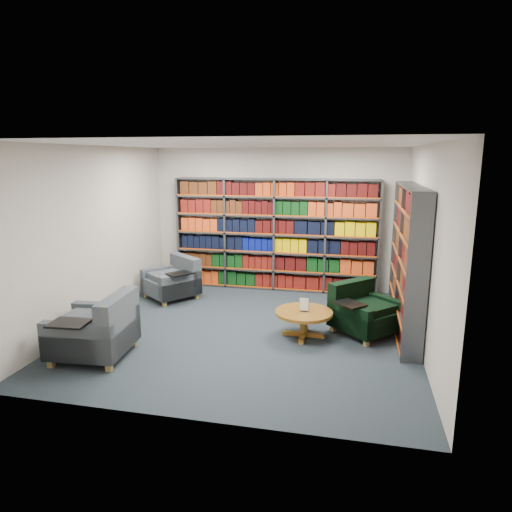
% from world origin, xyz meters
% --- Properties ---
extents(room_shell, '(5.02, 5.02, 2.82)m').
position_xyz_m(room_shell, '(0.00, 0.00, 1.40)').
color(room_shell, black).
rests_on(room_shell, ground).
extents(bookshelf_back, '(4.00, 0.28, 2.20)m').
position_xyz_m(bookshelf_back, '(0.00, 2.34, 1.10)').
color(bookshelf_back, '#47494F').
rests_on(bookshelf_back, ground).
extents(bookshelf_right, '(0.28, 2.50, 2.20)m').
position_xyz_m(bookshelf_right, '(2.34, 0.60, 1.10)').
color(bookshelf_right, '#47494F').
rests_on(bookshelf_right, ground).
extents(chair_teal_left, '(1.18, 1.18, 0.77)m').
position_xyz_m(chair_teal_left, '(-1.75, 1.37, 0.31)').
color(chair_teal_left, '#011A40').
rests_on(chair_teal_left, ground).
extents(chair_green_right, '(1.17, 1.17, 0.76)m').
position_xyz_m(chair_green_right, '(1.71, 0.33, 0.31)').
color(chair_green_right, black).
rests_on(chair_green_right, ground).
extents(chair_teal_front, '(1.02, 1.17, 0.86)m').
position_xyz_m(chair_teal_front, '(-1.71, -1.33, 0.35)').
color(chair_teal_front, '#011A40').
rests_on(chair_teal_front, ground).
extents(coffee_table, '(0.85, 0.85, 0.60)m').
position_xyz_m(coffee_table, '(0.87, -0.06, 0.32)').
color(coffee_table, olive).
rests_on(coffee_table, ground).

